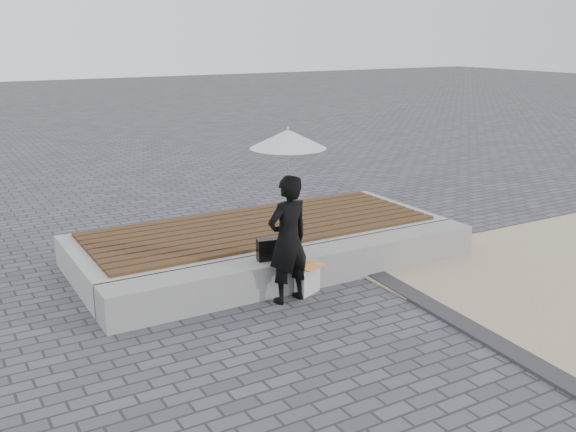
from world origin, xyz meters
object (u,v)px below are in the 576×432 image
object	(u,v)px
seating_ledge	(307,268)
woman	(288,240)
canvas_tote	(307,279)
handbag	(272,249)
parasol	(288,139)

from	to	relation	value
seating_ledge	woman	xyz separation A→B (m)	(-0.47, -0.35, 0.53)
canvas_tote	seating_ledge	bearing A→B (deg)	35.03
woman	handbag	world-z (taller)	woman
handbag	canvas_tote	distance (m)	0.54
parasol	canvas_tote	xyz separation A→B (m)	(0.31, 0.08, -1.68)
woman	handbag	xyz separation A→B (m)	(-0.02, 0.33, -0.20)
seating_ledge	handbag	xyz separation A→B (m)	(-0.49, -0.03, 0.33)
woman	canvas_tote	world-z (taller)	woman
seating_ledge	handbag	distance (m)	0.59
seating_ledge	parasol	size ratio (longest dim) A/B	4.77
woman	parasol	bearing A→B (deg)	171.47
seating_ledge	parasol	distance (m)	1.75
seating_ledge	woman	bearing A→B (deg)	-143.31
woman	parasol	distance (m)	1.12
seating_ledge	parasol	world-z (taller)	parasol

